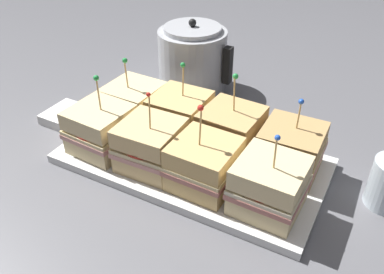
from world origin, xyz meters
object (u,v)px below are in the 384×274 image
at_px(sandwich_back_far_right, 291,149).
at_px(sandwich_back_far_left, 134,104).
at_px(sandwich_front_center_right, 204,164).
at_px(sandwich_front_far_right, 269,186).
at_px(sandwich_front_far_left, 101,129).
at_px(sandwich_back_center_right, 231,131).
at_px(serving_platter, 192,160).
at_px(kettle_steel, 193,59).
at_px(sandwich_back_center_left, 180,116).
at_px(napkin_stack, 68,116).
at_px(sandwich_front_center_left, 151,146).

bearing_deg(sandwich_back_far_right, sandwich_back_far_left, -179.80).
xyz_separation_m(sandwich_front_center_right, sandwich_back_far_right, (0.13, 0.12, -0.00)).
relative_size(sandwich_front_far_right, sandwich_back_far_left, 1.00).
relative_size(sandwich_front_far_left, sandwich_front_center_right, 1.00).
bearing_deg(sandwich_back_center_right, sandwich_back_far_left, 179.87).
bearing_deg(sandwich_back_far_left, sandwich_back_far_right, 0.20).
height_order(serving_platter, kettle_steel, kettle_steel).
bearing_deg(sandwich_back_center_left, sandwich_back_far_left, -178.42).
bearing_deg(kettle_steel, sandwich_back_far_left, -95.30).
xyz_separation_m(sandwich_back_center_right, sandwich_back_far_right, (0.13, 0.00, -0.00)).
bearing_deg(sandwich_front_far_right, sandwich_back_center_right, 135.76).
height_order(sandwich_back_center_right, sandwich_back_far_right, sandwich_back_center_right).
distance_m(sandwich_front_center_right, sandwich_back_far_right, 0.18).
height_order(serving_platter, sandwich_back_center_right, sandwich_back_center_right).
distance_m(sandwich_back_center_left, napkin_stack, 0.30).
xyz_separation_m(serving_platter, sandwich_front_center_right, (0.06, -0.06, 0.06)).
height_order(sandwich_front_center_right, sandwich_back_center_right, sandwich_back_center_right).
bearing_deg(napkin_stack, sandwich_back_far_left, 17.60).
relative_size(sandwich_front_far_left, sandwich_back_center_right, 0.96).
bearing_deg(sandwich_front_far_left, kettle_steel, 86.61).
relative_size(sandwich_front_center_right, sandwich_front_far_right, 1.06).
height_order(sandwich_back_far_right, napkin_stack, sandwich_back_far_right).
relative_size(sandwich_front_far_left, sandwich_back_far_left, 1.06).
height_order(kettle_steel, napkin_stack, kettle_steel).
distance_m(sandwich_back_far_left, napkin_stack, 0.18).
bearing_deg(sandwich_front_center_left, sandwich_front_center_right, -0.41).
distance_m(sandwich_front_far_left, sandwich_back_center_left, 0.17).
relative_size(sandwich_back_far_left, napkin_stack, 1.60).
distance_m(sandwich_back_center_left, kettle_steel, 0.26).
distance_m(sandwich_front_far_left, sandwich_back_far_right, 0.39).
xyz_separation_m(sandwich_front_center_left, sandwich_back_far_left, (-0.12, 0.12, -0.00)).
xyz_separation_m(sandwich_front_far_right, sandwich_back_far_left, (-0.37, 0.12, -0.00)).
relative_size(sandwich_front_far_right, sandwich_back_center_right, 0.91).
relative_size(serving_platter, sandwich_back_center_left, 3.16).
relative_size(sandwich_back_center_left, napkin_stack, 1.69).
distance_m(sandwich_front_far_left, sandwich_front_center_right, 0.24).
xyz_separation_m(sandwich_back_center_left, napkin_stack, (-0.29, -0.06, -0.05)).
bearing_deg(sandwich_back_center_right, sandwich_back_center_left, 178.19).
xyz_separation_m(sandwich_front_far_left, sandwich_back_far_right, (0.37, 0.12, -0.00)).
bearing_deg(sandwich_back_center_right, sandwich_front_far_right, -44.24).
height_order(serving_platter, sandwich_front_far_left, sandwich_front_far_left).
relative_size(serving_platter, sandwich_back_center_right, 3.03).
relative_size(serving_platter, kettle_steel, 2.65).
distance_m(serving_platter, sandwich_front_center_right, 0.10).
height_order(sandwich_front_far_left, sandwich_back_center_left, same).
height_order(sandwich_front_center_left, sandwich_back_far_right, sandwich_front_center_left).
relative_size(sandwich_front_far_right, kettle_steel, 0.79).
xyz_separation_m(sandwich_front_center_left, sandwich_back_center_left, (-0.00, 0.12, 0.00)).
relative_size(serving_platter, sandwich_back_far_right, 3.50).
bearing_deg(serving_platter, kettle_steel, 118.02).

